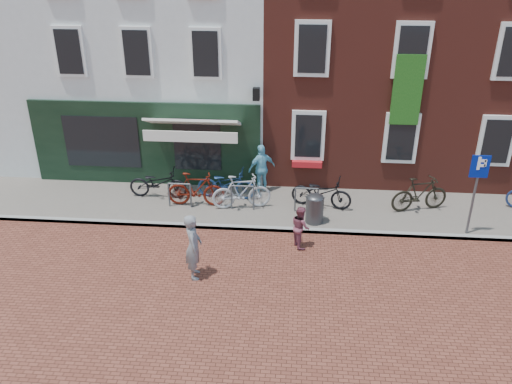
# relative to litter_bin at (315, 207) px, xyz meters

# --- Properties ---
(ground) EXTENTS (80.00, 80.00, 0.00)m
(ground) POSITION_rel_litter_bin_xyz_m (-0.74, -0.55, -0.61)
(ground) COLOR brown
(sidewalk) EXTENTS (24.00, 3.00, 0.10)m
(sidewalk) POSITION_rel_litter_bin_xyz_m (0.26, 0.95, -0.56)
(sidewalk) COLOR slate
(sidewalk) RESTS_ON ground
(building_stucco) EXTENTS (8.00, 8.00, 9.00)m
(building_stucco) POSITION_rel_litter_bin_xyz_m (-5.74, 6.45, 3.89)
(building_stucco) COLOR silver
(building_stucco) RESTS_ON ground
(building_brick_mid) EXTENTS (6.00, 8.00, 10.00)m
(building_brick_mid) POSITION_rel_litter_bin_xyz_m (1.26, 6.45, 4.39)
(building_brick_mid) COLOR maroon
(building_brick_mid) RESTS_ON ground
(litter_bin) EXTENTS (0.53, 0.53, 0.98)m
(litter_bin) POSITION_rel_litter_bin_xyz_m (0.00, 0.00, 0.00)
(litter_bin) COLOR #3E3D40
(litter_bin) RESTS_ON sidewalk
(parking_sign) EXTENTS (0.50, 0.08, 2.43)m
(parking_sign) POSITION_rel_litter_bin_xyz_m (4.41, -0.31, 1.16)
(parking_sign) COLOR #4C4C4F
(parking_sign) RESTS_ON sidewalk
(woman) EXTENTS (0.52, 0.70, 1.75)m
(woman) POSITION_rel_litter_bin_xyz_m (-3.08, -2.96, 0.27)
(woman) COLOR slate
(woman) RESTS_ON ground
(boy) EXTENTS (0.65, 0.73, 1.22)m
(boy) POSITION_rel_litter_bin_xyz_m (-0.42, -1.26, 0.01)
(boy) COLOR #823D4D
(boy) RESTS_ON ground
(cafe_person) EXTENTS (1.04, 0.86, 1.66)m
(cafe_person) POSITION_rel_litter_bin_xyz_m (-1.74, 2.05, 0.32)
(cafe_person) COLOR #77CCE5
(cafe_person) RESTS_ON sidewalk
(bicycle_0) EXTENTS (1.94, 0.71, 1.01)m
(bicycle_0) POSITION_rel_litter_bin_xyz_m (-5.11, 1.29, 0.00)
(bicycle_0) COLOR black
(bicycle_0) RESTS_ON sidewalk
(bicycle_1) EXTENTS (1.87, 0.54, 1.12)m
(bicycle_1) POSITION_rel_litter_bin_xyz_m (-3.74, 0.80, 0.06)
(bicycle_1) COLOR #561309
(bicycle_1) RESTS_ON sidewalk
(bicycle_2) EXTENTS (1.97, 0.82, 1.01)m
(bicycle_2) POSITION_rel_litter_bin_xyz_m (-2.87, 1.45, 0.00)
(bicycle_2) COLOR navy
(bicycle_2) RESTS_ON sidewalk
(bicycle_3) EXTENTS (1.94, 0.90, 1.12)m
(bicycle_3) POSITION_rel_litter_bin_xyz_m (-2.29, 0.74, 0.06)
(bicycle_3) COLOR #B0B0B2
(bicycle_3) RESTS_ON sidewalk
(bicycle_4) EXTENTS (2.03, 1.09, 1.01)m
(bicycle_4) POSITION_rel_litter_bin_xyz_m (0.23, 1.04, 0.00)
(bicycle_4) COLOR black
(bicycle_4) RESTS_ON sidewalk
(bicycle_5) EXTENTS (1.94, 1.04, 1.12)m
(bicycle_5) POSITION_rel_litter_bin_xyz_m (3.27, 1.06, 0.06)
(bicycle_5) COLOR black
(bicycle_5) RESTS_ON sidewalk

